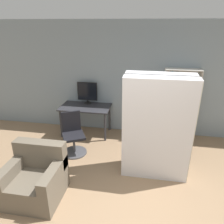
{
  "coord_description": "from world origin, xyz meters",
  "views": [
    {
      "loc": [
        0.29,
        -2.09,
        2.61
      ],
      "look_at": [
        -0.37,
        1.67,
        1.05
      ],
      "focal_mm": 35.0,
      "sensor_mm": 36.0,
      "label": 1
    }
  ],
  "objects": [
    {
      "name": "mattress_far",
      "position": [
        0.47,
        1.54,
        0.93
      ],
      "size": [
        1.16,
        0.26,
        1.86
      ],
      "color": "silver",
      "rests_on": "ground"
    },
    {
      "name": "armchair",
      "position": [
        -1.4,
        0.47,
        0.32
      ],
      "size": [
        0.85,
        0.8,
        0.85
      ],
      "color": "#665B4C",
      "rests_on": "ground"
    },
    {
      "name": "office_chair",
      "position": [
        -1.23,
        1.8,
        0.35
      ],
      "size": [
        0.6,
        0.6,
        0.89
      ],
      "color": "#4C4C51",
      "rests_on": "ground"
    },
    {
      "name": "mattress_near",
      "position": [
        0.47,
        1.24,
        0.93
      ],
      "size": [
        1.16,
        0.31,
        1.87
      ],
      "color": "silver",
      "rests_on": "ground"
    },
    {
      "name": "wall_back",
      "position": [
        0.0,
        3.07,
        1.35
      ],
      "size": [
        8.0,
        0.06,
        2.7
      ],
      "color": "gray",
      "rests_on": "ground"
    },
    {
      "name": "bookshelf",
      "position": [
        0.92,
        2.92,
        0.83
      ],
      "size": [
        0.79,
        0.29,
        1.67
      ],
      "color": "beige",
      "rests_on": "ground"
    },
    {
      "name": "desk",
      "position": [
        -1.21,
        2.69,
        0.63
      ],
      "size": [
        1.21,
        0.7,
        0.73
      ],
      "color": "#2D2D33",
      "rests_on": "ground"
    },
    {
      "name": "monitor",
      "position": [
        -1.22,
        2.93,
        1.02
      ],
      "size": [
        0.5,
        0.19,
        0.54
      ],
      "color": "black",
      "rests_on": "desk"
    }
  ]
}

